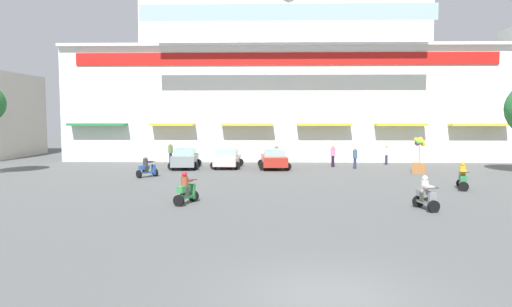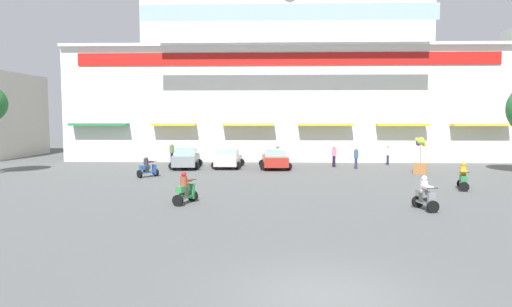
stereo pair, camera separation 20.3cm
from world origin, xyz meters
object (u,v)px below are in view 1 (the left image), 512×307
object	(u,v)px
pedestrian_2	(333,155)
balloon_vendor_cart	(419,158)
pedestrian_3	(386,154)
pedestrian_4	(171,152)
scooter_rider_2	(426,196)
pedestrian_0	(276,153)
scooter_rider_3	(147,168)
scooter_rider_4	(186,190)
scooter_rider_0	(463,178)
parked_car_2	(274,159)
pedestrian_1	(355,156)
parked_car_0	(185,158)
parked_car_1	(227,158)

from	to	relation	value
pedestrian_2	balloon_vendor_cart	xyz separation A→B (m)	(5.47, -3.95, 0.13)
pedestrian_3	pedestrian_4	distance (m)	18.00
scooter_rider_2	pedestrian_3	xyz separation A→B (m)	(2.87, 18.33, 0.31)
pedestrian_0	pedestrian_3	size ratio (longest dim) A/B	0.97
scooter_rider_3	pedestrian_2	size ratio (longest dim) A/B	0.85
scooter_rider_4	pedestrian_3	size ratio (longest dim) A/B	0.95
scooter_rider_0	scooter_rider_2	xyz separation A→B (m)	(-3.85, -5.58, -0.01)
pedestrian_4	balloon_vendor_cart	bearing A→B (deg)	-18.90
scooter_rider_3	parked_car_2	bearing A→B (deg)	31.54
pedestrian_1	pedestrian_3	bearing A→B (deg)	43.67
pedestrian_0	pedestrian_3	bearing A→B (deg)	-5.06
scooter_rider_4	pedestrian_4	bearing A→B (deg)	103.99
scooter_rider_4	pedestrian_2	xyz separation A→B (m)	(8.88, 15.55, 0.34)
pedestrian_0	pedestrian_3	xyz separation A→B (m)	(9.02, -0.80, 0.04)
parked_car_0	parked_car_2	distance (m)	6.83
parked_car_0	parked_car_1	distance (m)	3.25
scooter_rider_2	pedestrian_3	world-z (taller)	pedestrian_3
pedestrian_1	scooter_rider_2	bearing A→B (deg)	-89.11
scooter_rider_0	scooter_rider_4	size ratio (longest dim) A/B	1.00
parked_car_1	scooter_rider_3	xyz separation A→B (m)	(-4.81, -5.71, -0.13)
scooter_rider_0	pedestrian_2	xyz separation A→B (m)	(-5.60, 11.02, 0.35)
parked_car_0	scooter_rider_3	bearing A→B (deg)	-106.87
scooter_rider_2	scooter_rider_3	distance (m)	17.98
scooter_rider_0	pedestrian_2	world-z (taller)	pedestrian_2
scooter_rider_0	pedestrian_1	size ratio (longest dim) A/B	0.94
scooter_rider_0	scooter_rider_2	world-z (taller)	scooter_rider_0
pedestrian_0	pedestrian_4	distance (m)	8.97
pedestrian_0	pedestrian_1	bearing A→B (deg)	-32.54
scooter_rider_3	pedestrian_2	xyz separation A→B (m)	(13.08, 6.42, 0.37)
parked_car_2	scooter_rider_3	size ratio (longest dim) A/B	2.66
pedestrian_4	pedestrian_2	bearing A→B (deg)	-10.58
scooter_rider_4	pedestrian_2	world-z (taller)	pedestrian_2
parked_car_2	pedestrian_2	bearing A→B (deg)	15.03
parked_car_0	balloon_vendor_cart	world-z (taller)	balloon_vendor_cart
parked_car_0	pedestrian_1	bearing A→B (deg)	-0.38
scooter_rider_3	parked_car_1	bearing A→B (deg)	49.85
scooter_rider_2	pedestrian_3	distance (m)	18.55
scooter_rider_0	balloon_vendor_cart	distance (m)	7.08
scooter_rider_3	pedestrian_3	bearing A→B (deg)	24.74
parked_car_0	scooter_rider_4	distance (m)	14.63
pedestrian_0	pedestrian_2	size ratio (longest dim) A/B	0.91
parked_car_1	pedestrian_1	world-z (taller)	pedestrian_1
scooter_rider_4	pedestrian_2	distance (m)	17.91
scooter_rider_2	pedestrian_1	xyz separation A→B (m)	(-0.24, 15.36, 0.33)
pedestrian_2	pedestrian_4	bearing A→B (deg)	169.42
parked_car_0	pedestrian_2	size ratio (longest dim) A/B	2.37
parked_car_0	pedestrian_1	xyz separation A→B (m)	(12.98, -0.09, 0.17)
scooter_rider_0	pedestrian_4	world-z (taller)	pedestrian_4
scooter_rider_4	pedestrian_0	size ratio (longest dim) A/B	0.98
scooter_rider_4	pedestrian_2	bearing A→B (deg)	60.29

